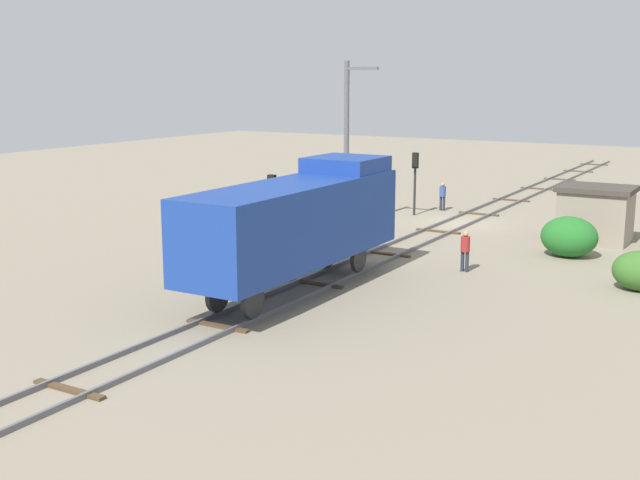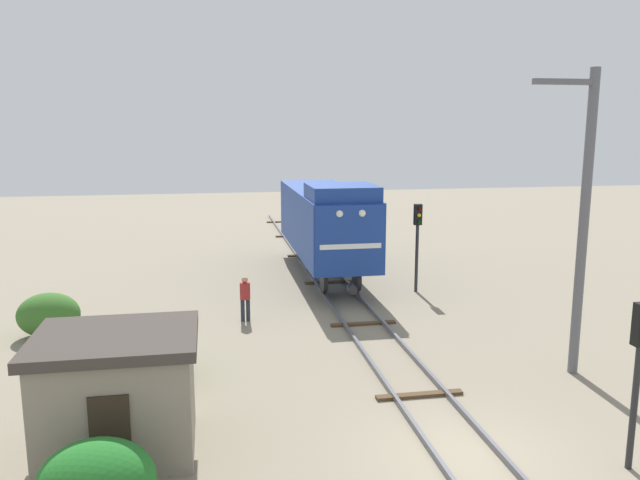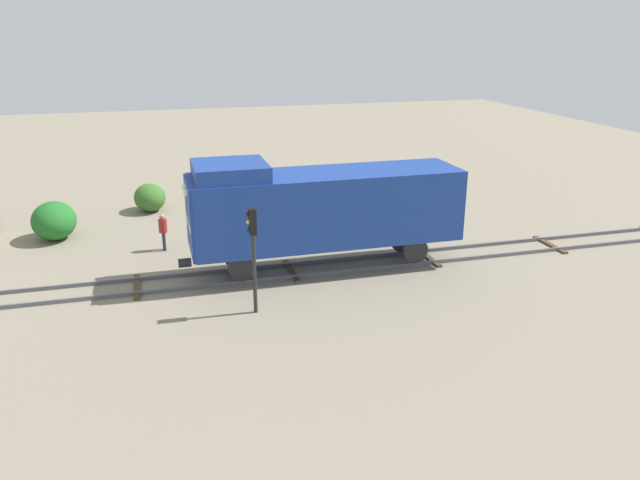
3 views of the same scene
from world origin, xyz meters
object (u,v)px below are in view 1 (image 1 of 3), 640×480
Objects in this scene: traffic_signal_near at (415,171)px; catenary_mast at (347,140)px; relay_hut at (596,214)px; worker_near_track at (443,194)px; worker_by_signal at (465,248)px; traffic_signal_mid at (272,202)px; locomotive at (298,219)px.

traffic_signal_near is 0.42× the size of catenary_mast.
traffic_signal_near reaches higher than relay_hut.
catenary_mast reaches higher than worker_near_track.
traffic_signal_near reaches higher than worker_by_signal.
traffic_signal_near is 14.49m from traffic_signal_mid.
worker_by_signal is 0.19× the size of catenary_mast.
traffic_signal_mid reaches higher than traffic_signal_near.
worker_near_track is 8.55m from catenary_mast.
traffic_signal_mid reaches higher than worker_by_signal.
traffic_signal_near is 11.08m from relay_hut.
traffic_signal_near is at bearing -79.86° from locomotive.
traffic_signal_near is 1.04× the size of relay_hut.
catenary_mast is at bearing -69.03° from locomotive.
catenary_mast is (1.74, 5.00, 2.07)m from traffic_signal_near.
traffic_signal_mid is 16.14m from relay_hut.
traffic_signal_mid is 0.44× the size of catenary_mast.
traffic_signal_near is at bearing -13.93° from relay_hut.
traffic_signal_near is at bearing -161.90° from worker_near_track.
worker_by_signal is (-7.60, -2.88, -1.70)m from traffic_signal_mid.
relay_hut is at bearing -116.20° from locomotive.
traffic_signal_near is at bearing 51.23° from worker_by_signal.
catenary_mast is (2.54, 7.32, 3.62)m from worker_near_track.
catenary_mast is (1.54, -9.49, 1.92)m from traffic_signal_mid.
locomotive reaches higher than worker_by_signal.
locomotive reaches higher than traffic_signal_mid.
locomotive is at bearing 100.14° from traffic_signal_near.
locomotive is at bearing 110.97° from catenary_mast.
relay_hut is (-9.90, 4.97, 0.40)m from worker_near_track.
worker_near_track is 11.09m from relay_hut.
catenary_mast reaches higher than relay_hut.
catenary_mast reaches higher than worker_by_signal.
worker_by_signal is 9.55m from relay_hut.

